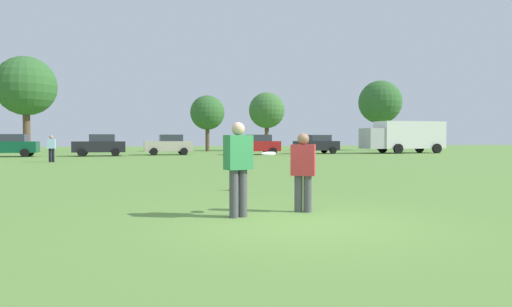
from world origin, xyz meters
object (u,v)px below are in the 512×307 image
Objects in this scene: parked_car_far_right at (317,144)px; parked_car_mid_right at (169,145)px; parked_car_near_right at (257,145)px; parked_car_mid_left at (10,145)px; box_truck at (404,136)px; player_thrower at (238,164)px; parked_car_center at (100,145)px; traffic_cone at (235,182)px; frisbee at (269,154)px; bystander_sideline_watcher at (51,147)px; player_defender at (303,168)px.

parked_car_mid_right is at bearing 178.58° from parked_car_far_right.
parked_car_mid_left is at bearing 178.38° from parked_car_near_right.
player_thrower is at bearing -127.54° from box_truck.
parked_car_center is 19.91m from parked_car_far_right.
frisbee is at bearing -93.08° from traffic_cone.
box_truck reaches higher than parked_car_mid_right.
parked_car_mid_left is 0.50× the size of box_truck.
traffic_cone is at bearing -130.50° from box_truck.
parked_car_center reaches higher than bystander_sideline_watcher.
parked_car_mid_right reaches higher than traffic_cone.
parked_car_near_right reaches higher than traffic_cone.
traffic_cone is (0.21, 3.97, -0.93)m from frisbee.
player_thrower is 32.73m from parked_car_mid_right.
parked_car_far_right reaches higher than player_defender.
player_thrower is at bearing -72.57° from bystander_sideline_watcher.
player_thrower is 0.20× the size of box_truck.
parked_car_far_right is (26.76, 0.56, 0.00)m from parked_car_mid_left.
parked_car_near_right is (20.40, -0.58, 0.00)m from parked_car_mid_left.
parked_car_center reaches higher than traffic_cone.
box_truck reaches higher than player_thrower.
parked_car_mid_right is (1.00, 32.72, -0.06)m from player_thrower.
traffic_cone is 30.33m from parked_car_mid_left.
box_truck is at bearing -2.99° from parked_car_mid_right.
bystander_sideline_watcher is (-31.09, -9.56, -0.81)m from box_truck.
player_thrower is 0.41× the size of parked_car_far_right.
parked_car_mid_right is 13.35m from bystander_sideline_watcher.
box_truck is (35.83, -0.30, 0.83)m from parked_car_mid_left.
parked_car_mid_left is 20.41m from parked_car_near_right.
frisbee is at bearing -126.97° from box_truck.
player_thrower is 0.70m from frisbee.
traffic_cone is 0.11× the size of parked_car_far_right.
parked_car_far_right is at bearing 66.79° from player_defender.
player_thrower reaches higher than frisbee.
parked_car_near_right is 2.54× the size of bystander_sideline_watcher.
parked_car_far_right is (14.14, -0.35, 0.00)m from parked_car_mid_right.
bystander_sideline_watcher is (-2.14, -9.56, 0.02)m from parked_car_center.
parked_car_mid_right and parked_car_far_right have the same top height.
player_defender is at bearing -113.21° from parked_car_far_right.
parked_car_mid_left is 1.00× the size of parked_car_mid_right.
player_thrower is at bearing -105.70° from parked_car_near_right.
box_truck is at bearing 17.10° from bystander_sideline_watcher.
bystander_sideline_watcher reaches higher than player_defender.
parked_car_center is at bearing -177.52° from parked_car_far_right.
parked_car_near_right is at bearing 73.68° from traffic_cone.
parked_car_center is at bearing 98.57° from player_thrower.
frisbee is 39.19m from box_truck.
frisbee is 32.52m from parked_car_mid_right.
parked_car_far_right is (13.77, 32.12, 0.05)m from player_defender.
player_thrower is 0.41× the size of parked_car_mid_right.
box_truck is at bearing 49.50° from traffic_cone.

